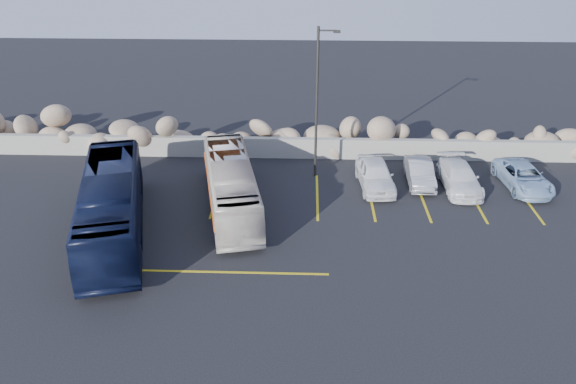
{
  "coord_description": "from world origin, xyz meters",
  "views": [
    {
      "loc": [
        2.03,
        -18.38,
        13.09
      ],
      "look_at": [
        1.22,
        4.0,
        1.75
      ],
      "focal_mm": 35.0,
      "sensor_mm": 36.0,
      "label": 1
    }
  ],
  "objects_px": {
    "tour_coach": "(112,205)",
    "car_a": "(375,174)",
    "lamppost": "(318,100)",
    "car_c": "(459,177)",
    "car_d": "(523,177)",
    "car_b": "(420,173)",
    "vintage_bus": "(231,185)"
  },
  "relations": [
    {
      "from": "car_d",
      "to": "lamppost",
      "type": "bearing_deg",
      "value": 169.14
    },
    {
      "from": "lamppost",
      "to": "car_c",
      "type": "distance_m",
      "value": 8.38
    },
    {
      "from": "car_a",
      "to": "lamppost",
      "type": "bearing_deg",
      "value": 152.98
    },
    {
      "from": "car_a",
      "to": "car_b",
      "type": "relative_size",
      "value": 1.15
    },
    {
      "from": "lamppost",
      "to": "car_b",
      "type": "distance_m",
      "value": 6.65
    },
    {
      "from": "lamppost",
      "to": "vintage_bus",
      "type": "bearing_deg",
      "value": -136.95
    },
    {
      "from": "vintage_bus",
      "to": "car_a",
      "type": "xyz_separation_m",
      "value": [
        7.2,
        2.6,
        -0.52
      ]
    },
    {
      "from": "vintage_bus",
      "to": "car_c",
      "type": "relative_size",
      "value": 2.08
    },
    {
      "from": "vintage_bus",
      "to": "car_d",
      "type": "xyz_separation_m",
      "value": [
        14.92,
        2.82,
        -0.64
      ]
    },
    {
      "from": "car_c",
      "to": "car_d",
      "type": "height_order",
      "value": "car_c"
    },
    {
      "from": "lamppost",
      "to": "tour_coach",
      "type": "xyz_separation_m",
      "value": [
        -9.08,
        -6.45,
        -2.87
      ]
    },
    {
      "from": "tour_coach",
      "to": "car_b",
      "type": "relative_size",
      "value": 2.81
    },
    {
      "from": "tour_coach",
      "to": "car_b",
      "type": "xyz_separation_m",
      "value": [
        14.55,
        5.72,
        -0.82
      ]
    },
    {
      "from": "car_a",
      "to": "car_c",
      "type": "height_order",
      "value": "car_a"
    },
    {
      "from": "car_c",
      "to": "tour_coach",
      "type": "bearing_deg",
      "value": -164.01
    },
    {
      "from": "lamppost",
      "to": "tour_coach",
      "type": "distance_m",
      "value": 11.5
    },
    {
      "from": "car_c",
      "to": "car_d",
      "type": "distance_m",
      "value": 3.36
    },
    {
      "from": "vintage_bus",
      "to": "car_c",
      "type": "distance_m",
      "value": 11.87
    },
    {
      "from": "lamppost",
      "to": "car_d",
      "type": "xyz_separation_m",
      "value": [
        10.78,
        -1.04,
        -3.7
      ]
    },
    {
      "from": "lamppost",
      "to": "vintage_bus",
      "type": "relative_size",
      "value": 0.91
    },
    {
      "from": "car_d",
      "to": "car_c",
      "type": "bearing_deg",
      "value": 178.34
    },
    {
      "from": "lamppost",
      "to": "car_a",
      "type": "height_order",
      "value": "lamppost"
    },
    {
      "from": "lamppost",
      "to": "car_b",
      "type": "xyz_separation_m",
      "value": [
        5.47,
        -0.73,
        -3.7
      ]
    },
    {
      "from": "tour_coach",
      "to": "car_a",
      "type": "relative_size",
      "value": 2.44
    },
    {
      "from": "tour_coach",
      "to": "car_a",
      "type": "xyz_separation_m",
      "value": [
        12.14,
        5.18,
        -0.71
      ]
    },
    {
      "from": "car_b",
      "to": "car_c",
      "type": "xyz_separation_m",
      "value": [
        1.95,
        -0.53,
        0.02
      ]
    },
    {
      "from": "lamppost",
      "to": "car_d",
      "type": "height_order",
      "value": "lamppost"
    },
    {
      "from": "vintage_bus",
      "to": "car_c",
      "type": "height_order",
      "value": "vintage_bus"
    },
    {
      "from": "car_a",
      "to": "car_b",
      "type": "distance_m",
      "value": 2.47
    },
    {
      "from": "car_b",
      "to": "car_c",
      "type": "height_order",
      "value": "car_c"
    },
    {
      "from": "lamppost",
      "to": "car_a",
      "type": "distance_m",
      "value": 4.88
    },
    {
      "from": "vintage_bus",
      "to": "car_b",
      "type": "height_order",
      "value": "vintage_bus"
    }
  ]
}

